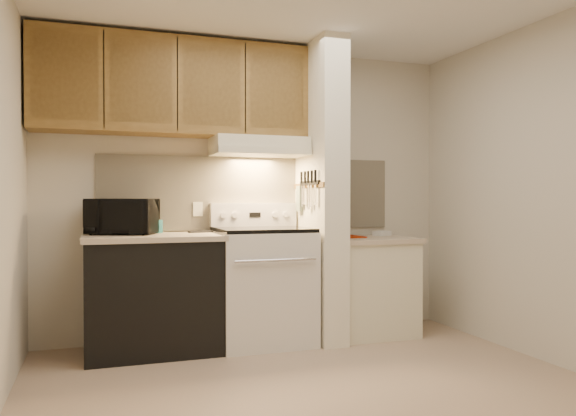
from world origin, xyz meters
name	(u,v)px	position (x,y,z in m)	size (l,w,h in m)	color
floor	(315,388)	(0.00, 0.00, 0.00)	(3.60, 3.60, 0.00)	tan
wall_back	(252,192)	(0.00, 1.50, 1.25)	(3.60, 0.02, 2.50)	beige
wall_right	(545,190)	(1.80, 0.00, 1.25)	(0.02, 3.00, 2.50)	beige
backsplash	(252,193)	(0.00, 1.49, 1.24)	(2.60, 0.02, 0.63)	beige
range_body	(263,287)	(0.00, 1.16, 0.46)	(0.76, 0.65, 0.92)	silver
oven_window	(275,288)	(0.00, 0.84, 0.50)	(0.50, 0.01, 0.30)	black
oven_handle	(276,260)	(0.00, 0.80, 0.72)	(0.02, 0.02, 0.65)	silver
cooktop	(263,230)	(0.00, 1.16, 0.94)	(0.74, 0.64, 0.03)	black
range_backguard	(254,215)	(0.00, 1.44, 1.05)	(0.76, 0.08, 0.20)	silver
range_display	(255,215)	(0.00, 1.40, 1.05)	(0.10, 0.01, 0.04)	black
range_knob_left_outer	(223,215)	(-0.28, 1.40, 1.05)	(0.05, 0.05, 0.02)	silver
range_knob_left_inner	(235,215)	(-0.18, 1.40, 1.05)	(0.05, 0.05, 0.02)	silver
range_knob_right_inner	(275,215)	(0.18, 1.40, 1.05)	(0.05, 0.05, 0.02)	silver
range_knob_right_outer	(286,215)	(0.28, 1.40, 1.05)	(0.05, 0.05, 0.02)	silver
dishwasher_front	(153,296)	(-0.88, 1.17, 0.43)	(1.00, 0.63, 0.87)	black
left_countertop	(153,237)	(-0.88, 1.17, 0.89)	(1.04, 0.67, 0.04)	#C2AF94
spoon_rest	(201,232)	(-0.48, 1.33, 0.92)	(0.20, 0.06, 0.01)	black
teal_jar	(157,226)	(-0.83, 1.39, 0.96)	(0.10, 0.10, 0.11)	#21666A
outlet	(198,209)	(-0.48, 1.48, 1.10)	(0.08, 0.01, 0.12)	beige
microwave	(122,216)	(-1.10, 1.31, 1.05)	(0.50, 0.34, 0.28)	black
partition_pillar	(321,191)	(0.51, 1.15, 1.25)	(0.22, 0.70, 2.50)	white
pillar_trim	(308,185)	(0.39, 1.15, 1.30)	(0.01, 0.70, 0.04)	brown
knife_strip	(309,183)	(0.39, 1.10, 1.32)	(0.02, 0.42, 0.04)	black
knife_blade_a	(315,195)	(0.38, 0.94, 1.22)	(0.01, 0.04, 0.16)	silver
knife_handle_a	(315,176)	(0.38, 0.94, 1.37)	(0.02, 0.02, 0.10)	black
knife_blade_b	(311,196)	(0.38, 1.03, 1.21)	(0.01, 0.04, 0.18)	silver
knife_handle_b	(312,177)	(0.38, 1.02, 1.37)	(0.02, 0.02, 0.10)	black
knife_blade_c	(309,197)	(0.38, 1.09, 1.20)	(0.01, 0.04, 0.20)	silver
knife_handle_c	(308,177)	(0.38, 1.10, 1.37)	(0.02, 0.02, 0.10)	black
knife_blade_d	(304,195)	(0.38, 1.19, 1.22)	(0.01, 0.04, 0.16)	silver
knife_handle_d	(305,177)	(0.38, 1.17, 1.37)	(0.02, 0.02, 0.10)	black
knife_blade_e	(302,196)	(0.38, 1.25, 1.21)	(0.01, 0.04, 0.18)	silver
knife_handle_e	(301,178)	(0.38, 1.26, 1.37)	(0.02, 0.02, 0.10)	black
oven_mitt	(299,199)	(0.38, 1.32, 1.19)	(0.03, 0.09, 0.22)	gray
right_cab_base	(369,288)	(0.97, 1.15, 0.40)	(0.70, 0.60, 0.81)	beige
right_countertop	(369,240)	(0.97, 1.15, 0.83)	(0.74, 0.64, 0.04)	#C2AF94
red_folder	(346,236)	(0.79, 1.25, 0.86)	(0.24, 0.33, 0.01)	#9B2203
white_box	(382,233)	(1.19, 1.33, 0.87)	(0.15, 0.10, 0.04)	white
range_hood	(259,147)	(0.00, 1.28, 1.62)	(0.78, 0.44, 0.15)	beige
hood_lip	(266,150)	(0.00, 1.07, 1.58)	(0.78, 0.04, 0.06)	beige
upper_cabinets	(175,88)	(-0.69, 1.32, 2.08)	(2.18, 0.33, 0.77)	brown
cab_door_a	(65,76)	(-1.51, 1.17, 2.08)	(0.46, 0.01, 0.63)	brown
cab_gap_a	(104,79)	(-1.23, 1.16, 2.08)	(0.01, 0.01, 0.73)	black
cab_door_b	(141,81)	(-0.96, 1.17, 2.08)	(0.46, 0.01, 0.63)	brown
cab_gap_b	(177,84)	(-0.69, 1.16, 2.08)	(0.01, 0.01, 0.73)	black
cab_door_c	(212,86)	(-0.42, 1.17, 2.08)	(0.46, 0.01, 0.63)	brown
cab_gap_c	(245,88)	(-0.14, 1.16, 2.08)	(0.01, 0.01, 0.73)	black
cab_door_d	(277,90)	(0.13, 1.17, 2.08)	(0.46, 0.01, 0.63)	brown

